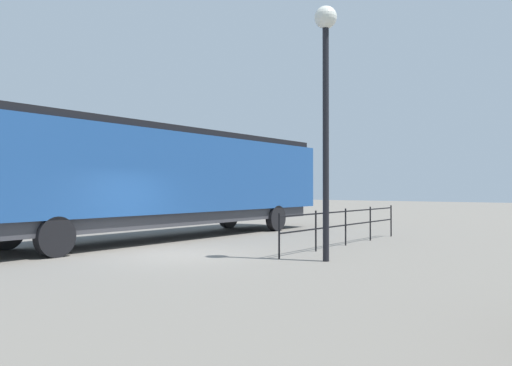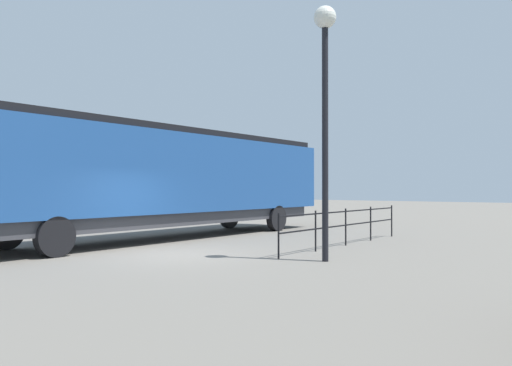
# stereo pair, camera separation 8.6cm
# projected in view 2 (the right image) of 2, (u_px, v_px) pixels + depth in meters

# --- Properties ---
(ground_plane) EXTENTS (120.00, 120.00, 0.00)m
(ground_plane) POSITION_uv_depth(u_px,v_px,m) (174.00, 255.00, 13.97)
(ground_plane) COLOR #666059
(locomotive) EXTENTS (2.99, 16.22, 4.01)m
(locomotive) POSITION_uv_depth(u_px,v_px,m) (176.00, 177.00, 18.83)
(locomotive) COLOR navy
(locomotive) RESTS_ON ground_plane
(lamp_post) EXTENTS (0.57, 0.57, 6.49)m
(lamp_post) POSITION_uv_depth(u_px,v_px,m) (325.00, 74.00, 12.74)
(lamp_post) COLOR black
(lamp_post) RESTS_ON ground_plane
(platform_fence) EXTENTS (0.05, 7.67, 1.20)m
(platform_fence) POSITION_uv_depth(u_px,v_px,m) (346.00, 222.00, 16.20)
(platform_fence) COLOR black
(platform_fence) RESTS_ON ground_plane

